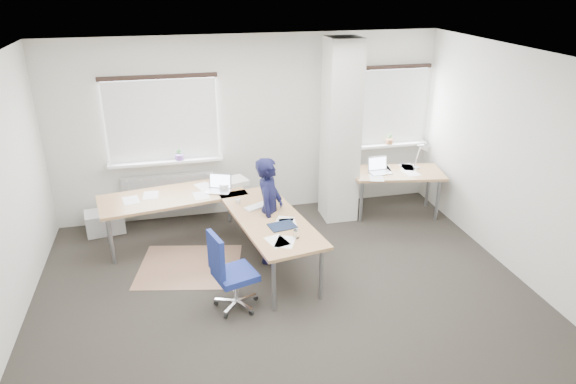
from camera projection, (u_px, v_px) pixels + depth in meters
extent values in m
plane|color=#282621|center=(286.00, 294.00, 6.26)|extent=(6.00, 6.00, 0.00)
cube|color=beige|center=(249.00, 127.00, 7.94)|extent=(6.00, 0.04, 2.80)
cube|color=beige|center=(368.00, 329.00, 3.47)|extent=(6.00, 0.04, 2.80)
cube|color=beige|center=(522.00, 167.00, 6.33)|extent=(0.04, 5.00, 2.80)
cube|color=white|center=(285.00, 60.00, 5.15)|extent=(6.00, 5.00, 0.04)
cube|color=beige|center=(341.00, 132.00, 7.72)|extent=(0.50, 0.50, 2.78)
cube|color=white|center=(162.00, 120.00, 7.56)|extent=(1.60, 0.04, 1.20)
cube|color=white|center=(162.00, 121.00, 7.52)|extent=(1.60, 0.02, 1.20)
cube|color=white|center=(166.00, 161.00, 7.74)|extent=(1.70, 0.20, 0.04)
cube|color=white|center=(390.00, 107.00, 8.31)|extent=(1.20, 0.04, 1.20)
cube|color=white|center=(391.00, 107.00, 8.27)|extent=(1.20, 0.02, 1.20)
cube|color=white|center=(388.00, 145.00, 8.49)|extent=(1.30, 0.20, 0.04)
cube|color=silver|center=(169.00, 193.00, 7.97)|extent=(1.40, 0.10, 0.60)
cylinder|color=#75479D|center=(179.00, 157.00, 7.74)|extent=(0.12, 0.12, 0.08)
imported|color=#30702D|center=(179.00, 154.00, 7.72)|extent=(0.09, 0.06, 0.17)
cylinder|color=#A76B40|center=(389.00, 141.00, 8.45)|extent=(0.12, 0.12, 0.08)
imported|color=#30702D|center=(389.00, 139.00, 8.44)|extent=(0.09, 0.07, 0.17)
cube|color=#946A50|center=(190.00, 266.00, 6.84)|extent=(1.52, 1.36, 0.01)
cube|color=white|center=(105.00, 222.00, 7.70)|extent=(0.60, 0.46, 0.33)
cube|color=#9D6643|center=(172.00, 196.00, 7.21)|extent=(2.11, 1.13, 0.04)
cube|color=#9D6643|center=(270.00, 219.00, 6.56)|extent=(1.13, 2.11, 0.04)
cylinder|color=gray|center=(111.00, 241.00, 6.78)|extent=(0.05, 0.05, 0.69)
cylinder|color=gray|center=(107.00, 222.00, 7.28)|extent=(0.05, 0.05, 0.69)
cylinder|color=gray|center=(229.00, 201.00, 7.93)|extent=(0.05, 0.05, 0.69)
cylinder|color=gray|center=(274.00, 285.00, 5.83)|extent=(0.05, 0.05, 0.69)
cylinder|color=gray|center=(321.00, 273.00, 6.05)|extent=(0.05, 0.05, 0.69)
cylinder|color=gray|center=(267.00, 213.00, 7.57)|extent=(0.05, 0.05, 0.69)
cube|color=#B7B7BC|center=(219.00, 191.00, 7.31)|extent=(0.39, 0.33, 0.01)
cube|color=#B7B7BC|center=(220.00, 181.00, 7.37)|extent=(0.32, 0.16, 0.22)
cube|color=silver|center=(220.00, 181.00, 7.37)|extent=(0.28, 0.13, 0.19)
cube|color=white|center=(260.00, 205.00, 6.86)|extent=(0.45, 0.33, 0.02)
cube|color=#121C31|center=(282.00, 226.00, 6.31)|extent=(0.36, 0.30, 0.01)
cube|color=beige|center=(231.00, 182.00, 7.55)|extent=(0.53, 0.44, 0.07)
imported|color=white|center=(238.00, 201.00, 6.93)|extent=(0.07, 0.07, 0.07)
cylinder|color=silver|center=(296.00, 234.00, 6.03)|extent=(0.07, 0.07, 0.10)
cube|color=#9D6643|center=(398.00, 173.00, 8.05)|extent=(1.50, 0.93, 0.04)
cylinder|color=gray|center=(361.00, 201.00, 7.93)|extent=(0.05, 0.05, 0.69)
cylinder|color=gray|center=(438.00, 200.00, 7.99)|extent=(0.05, 0.05, 0.69)
cylinder|color=gray|center=(356.00, 189.00, 8.39)|extent=(0.05, 0.05, 0.69)
cylinder|color=gray|center=(428.00, 187.00, 8.45)|extent=(0.05, 0.05, 0.69)
cube|color=#B7B7BC|center=(380.00, 172.00, 7.99)|extent=(0.35, 0.25, 0.01)
cube|color=#B7B7BC|center=(377.00, 163.00, 8.04)|extent=(0.33, 0.07, 0.22)
cube|color=silver|center=(377.00, 163.00, 8.04)|extent=(0.29, 0.05, 0.19)
cylinder|color=silver|center=(416.00, 167.00, 8.19)|extent=(0.10, 0.10, 0.02)
cylinder|color=silver|center=(418.00, 156.00, 8.11)|extent=(0.02, 0.16, 0.38)
cylinder|color=silver|center=(423.00, 145.00, 7.92)|extent=(0.02, 0.29, 0.13)
cone|color=silver|center=(427.00, 149.00, 7.80)|extent=(0.14, 0.16, 0.17)
cube|color=navy|center=(235.00, 275.00, 5.85)|extent=(0.54, 0.54, 0.08)
cube|color=navy|center=(216.00, 255.00, 5.63)|extent=(0.16, 0.38, 0.48)
cylinder|color=silver|center=(236.00, 288.00, 5.93)|extent=(0.06, 0.06, 0.32)
cylinder|color=black|center=(256.00, 298.00, 6.13)|extent=(0.06, 0.04, 0.06)
cylinder|color=black|center=(234.00, 292.00, 6.24)|extent=(0.03, 0.06, 0.06)
cylinder|color=black|center=(216.00, 303.00, 6.04)|extent=(0.06, 0.05, 0.06)
cylinder|color=black|center=(226.00, 316.00, 5.81)|extent=(0.06, 0.06, 0.06)
cylinder|color=black|center=(251.00, 313.00, 5.86)|extent=(0.06, 0.06, 0.06)
imported|color=black|center=(269.00, 210.00, 6.76)|extent=(0.54, 0.63, 1.46)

